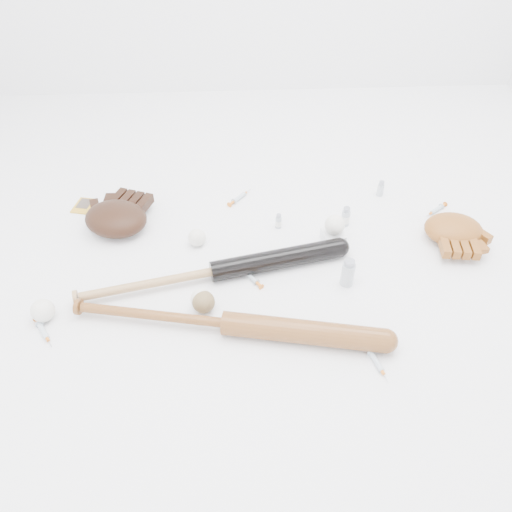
{
  "coord_description": "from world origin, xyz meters",
  "views": [
    {
      "loc": [
        -0.1,
        -1.22,
        1.19
      ],
      "look_at": [
        -0.03,
        0.04,
        0.06
      ],
      "focal_mm": 35.0,
      "sensor_mm": 36.0,
      "label": 1
    }
  ],
  "objects_px": {
    "bat_dark": "(214,271)",
    "pedestal": "(333,237)",
    "glove_dark": "(116,218)",
    "bat_wood": "(226,323)"
  },
  "relations": [
    {
      "from": "bat_dark",
      "to": "pedestal",
      "type": "distance_m",
      "value": 0.47
    },
    {
      "from": "glove_dark",
      "to": "pedestal",
      "type": "xyz_separation_m",
      "value": [
        0.8,
        -0.12,
        -0.03
      ]
    },
    {
      "from": "bat_wood",
      "to": "pedestal",
      "type": "relative_size",
      "value": 13.14
    },
    {
      "from": "pedestal",
      "to": "glove_dark",
      "type": "bearing_deg",
      "value": 171.73
    },
    {
      "from": "bat_wood",
      "to": "glove_dark",
      "type": "height_order",
      "value": "glove_dark"
    },
    {
      "from": "bat_dark",
      "to": "pedestal",
      "type": "relative_size",
      "value": 12.6
    },
    {
      "from": "bat_wood",
      "to": "pedestal",
      "type": "xyz_separation_m",
      "value": [
        0.39,
        0.4,
        -0.02
      ]
    },
    {
      "from": "bat_dark",
      "to": "glove_dark",
      "type": "distance_m",
      "value": 0.47
    },
    {
      "from": "bat_dark",
      "to": "bat_wood",
      "type": "xyz_separation_m",
      "value": [
        0.04,
        -0.23,
        0.0
      ]
    },
    {
      "from": "glove_dark",
      "to": "pedestal",
      "type": "bearing_deg",
      "value": 12.94
    }
  ]
}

